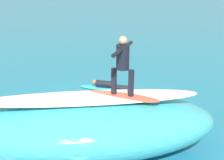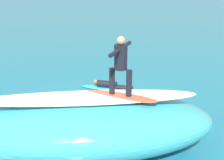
# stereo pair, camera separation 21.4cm
# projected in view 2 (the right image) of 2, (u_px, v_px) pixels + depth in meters

# --- Properties ---
(ground_plane) EXTENTS (120.00, 120.00, 0.00)m
(ground_plane) POSITION_uv_depth(u_px,v_px,m) (90.00, 113.00, 10.51)
(ground_plane) COLOR teal
(wave_crest) EXTENTS (7.70, 4.71, 1.60)m
(wave_crest) POSITION_uv_depth(u_px,v_px,m) (87.00, 125.00, 7.99)
(wave_crest) COLOR teal
(wave_crest) RESTS_ON ground_plane
(wave_foam_lip) EXTENTS (6.17, 2.59, 0.08)m
(wave_foam_lip) POSITION_uv_depth(u_px,v_px,m) (86.00, 98.00, 7.71)
(wave_foam_lip) COLOR white
(wave_foam_lip) RESTS_ON wave_crest
(surfboard_riding) EXTENTS (2.13, 0.88, 0.09)m
(surfboard_riding) POSITION_uv_depth(u_px,v_px,m) (120.00, 96.00, 7.78)
(surfboard_riding) COLOR #E0563D
(surfboard_riding) RESTS_ON wave_crest
(surfer_riding) EXTENTS (0.62, 1.50, 1.59)m
(surfer_riding) POSITION_uv_depth(u_px,v_px,m) (121.00, 62.00, 7.45)
(surfer_riding) COLOR black
(surfer_riding) RESTS_ON surfboard_riding
(surfboard_paddling) EXTENTS (2.42, 0.75, 0.07)m
(surfboard_paddling) POSITION_uv_depth(u_px,v_px,m) (107.00, 88.00, 12.72)
(surfboard_paddling) COLOR #33B2D1
(surfboard_paddling) RESTS_ON ground_plane
(surfer_paddling) EXTENTS (1.78, 0.43, 0.32)m
(surfer_paddling) POSITION_uv_depth(u_px,v_px,m) (110.00, 85.00, 12.63)
(surfer_paddling) COLOR black
(surfer_paddling) RESTS_ON surfboard_paddling
(foam_patch_near) EXTENTS (0.98, 0.94, 0.16)m
(foam_patch_near) POSITION_uv_depth(u_px,v_px,m) (126.00, 101.00, 11.34)
(foam_patch_near) COLOR white
(foam_patch_near) RESTS_ON ground_plane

